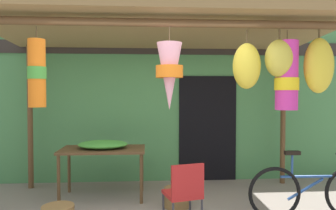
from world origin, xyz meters
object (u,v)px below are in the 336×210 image
Objects in this scene: parked_bicycle at (312,191)px; folding_chair at (184,191)px; display_table at (103,154)px; wicker_basket_by_table at (177,197)px; flower_heap_on_table at (104,144)px.

folding_chair is at bearing -168.64° from parked_bicycle.
folding_chair is (1.14, -1.36, -0.20)m from display_table.
display_table is 3.59× the size of wicker_basket_by_table.
parked_bicycle is at bearing -19.02° from display_table.
parked_bicycle is (2.91, -1.00, -0.36)m from display_table.
flower_heap_on_table is 0.93× the size of folding_chair.
wicker_basket_by_table is at bearing 164.19° from parked_bicycle.
display_table is 1.79m from folding_chair.
display_table is 1.58× the size of folding_chair.
folding_chair is 0.93m from wicker_basket_by_table.
display_table reaches higher than wicker_basket_by_table.
wicker_basket_by_table is 0.21× the size of parked_bicycle.
folding_chair reaches higher than display_table.
wicker_basket_by_table is at bearing -23.82° from display_table.
wicker_basket_by_table is (1.12, -0.48, -0.71)m from flower_heap_on_table.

